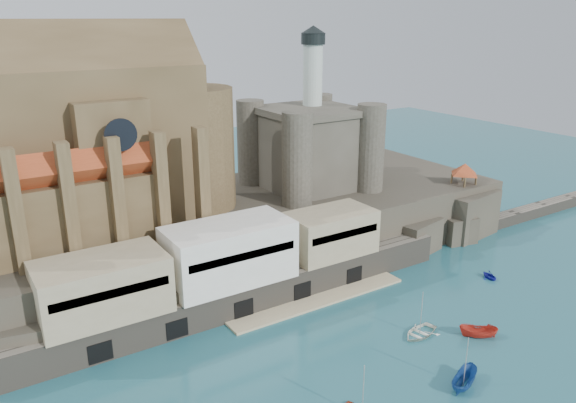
% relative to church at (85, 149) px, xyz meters
% --- Properties ---
extents(ground, '(300.00, 300.00, 0.00)m').
position_rel_church_xyz_m(ground, '(24.13, -41.85, -22.13)').
color(ground, '#1B515C').
rests_on(ground, ground).
extents(promontory, '(100.00, 36.00, 10.00)m').
position_rel_church_xyz_m(promontory, '(23.94, -2.48, -17.20)').
color(promontory, '#2C2821').
rests_on(promontory, ground).
extents(quay, '(70.00, 12.00, 13.05)m').
position_rel_church_xyz_m(quay, '(13.94, -18.78, -16.06)').
color(quay, '#625B4E').
rests_on(quay, ground).
extents(church, '(47.00, 25.93, 30.51)m').
position_rel_church_xyz_m(church, '(0.00, 0.00, 0.00)').
color(church, '#4E3D24').
rests_on(church, promontory).
extents(castle_keep, '(21.20, 21.20, 29.30)m').
position_rel_church_xyz_m(castle_keep, '(40.21, -0.78, -3.81)').
color(castle_keep, '#403C32').
rests_on(castle_keep, promontory).
extents(rock_outcrop, '(14.50, 10.50, 8.70)m').
position_rel_church_xyz_m(rock_outcrop, '(66.13, -16.01, -18.11)').
color(rock_outcrop, '#2C2821').
rests_on(rock_outcrop, ground).
extents(pavilion, '(6.40, 6.40, 5.40)m').
position_rel_church_xyz_m(pavilion, '(66.13, -15.85, -9.40)').
color(pavilion, '#4E3D24').
rests_on(pavilion, rock_outcrop).
extents(breakwater, '(40.00, 3.00, 2.40)m').
position_rel_church_xyz_m(breakwater, '(90.13, -17.85, -22.13)').
color(breakwater, '#625B4E').
rests_on(breakwater, ground).
extents(boat_2, '(2.71, 2.68, 5.46)m').
position_rel_church_xyz_m(boat_2, '(28.21, -49.59, -22.13)').
color(boat_2, navy).
rests_on(boat_2, ground).
extents(boat_5, '(2.77, 2.75, 5.18)m').
position_rel_church_xyz_m(boat_5, '(38.16, -43.54, -22.13)').
color(boat_5, red).
rests_on(boat_5, ground).
extents(boat_6, '(2.01, 4.33, 5.84)m').
position_rel_church_xyz_m(boat_6, '(32.04, -38.88, -22.13)').
color(boat_6, white).
rests_on(boat_6, ground).
extents(boat_7, '(3.07, 2.25, 3.21)m').
position_rel_church_xyz_m(boat_7, '(54.13, -32.75, -22.13)').
color(boat_7, navy).
rests_on(boat_7, ground).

